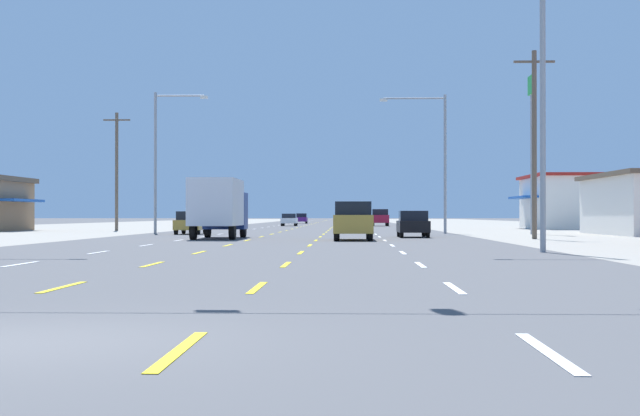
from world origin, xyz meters
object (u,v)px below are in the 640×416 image
object	(u,v)px
hatchback_inner_left_farthest	(302,218)
pole_sign_right_row_1	(532,122)
suv_inner_right_nearest	(353,220)
sedan_inner_left_farther	(289,220)
box_truck_inner_left_near	(219,205)
streetlight_right_row_1	(438,152)
hatchback_far_left_midfar	(191,223)
streetlight_left_row_1	(160,152)
suv_far_right_far	(380,217)
hatchback_far_right_mid	(413,224)
streetlight_right_row_0	(533,82)

from	to	relation	value
hatchback_inner_left_farthest	pole_sign_right_row_1	xyz separation A→B (m)	(19.37, -76.57, 6.75)
suv_inner_right_nearest	sedan_inner_left_farther	bearing A→B (deg)	96.76
pole_sign_right_row_1	box_truck_inner_left_near	bearing A→B (deg)	-148.81
hatchback_inner_left_farthest	streetlight_right_row_1	size ratio (longest dim) A/B	0.40
box_truck_inner_left_near	hatchback_far_left_midfar	size ratio (longest dim) A/B	1.85
streetlight_left_row_1	hatchback_far_left_midfar	bearing A→B (deg)	-42.93
suv_inner_right_nearest	streetlight_right_row_1	distance (m)	18.23
streetlight_left_row_1	streetlight_right_row_1	bearing A→B (deg)	0.00
box_truck_inner_left_near	streetlight_left_row_1	distance (m)	15.67
box_truck_inner_left_near	streetlight_left_row_1	xyz separation A→B (m)	(-6.10, 13.91, 3.86)
pole_sign_right_row_1	sedan_inner_left_farther	bearing A→B (deg)	112.59
suv_inner_right_nearest	streetlight_left_row_1	size ratio (longest dim) A/B	0.49
hatchback_inner_left_farthest	streetlight_right_row_1	world-z (taller)	streetlight_right_row_1
hatchback_far_left_midfar	streetlight_left_row_1	xyz separation A→B (m)	(-2.55, 2.38, 4.91)
suv_far_right_far	sedan_inner_left_farther	bearing A→B (deg)	178.25
sedan_inner_left_farther	hatchback_inner_left_farthest	xyz separation A→B (m)	(-0.08, 30.20, 0.03)
box_truck_inner_left_near	streetlight_left_row_1	size ratio (longest dim) A/B	0.73
streetlight_left_row_1	hatchback_far_right_mid	bearing A→B (deg)	-31.76
suv_inner_right_nearest	suv_far_right_far	world-z (taller)	same
box_truck_inner_left_near	suv_far_right_far	distance (m)	58.82
sedan_inner_left_farther	hatchback_inner_left_farthest	bearing A→B (deg)	90.14
suv_inner_right_nearest	box_truck_inner_left_near	distance (m)	7.85
hatchback_far_right_mid	pole_sign_right_row_1	bearing A→B (deg)	44.25
suv_inner_right_nearest	box_truck_inner_left_near	world-z (taller)	box_truck_inner_left_near
suv_inner_right_nearest	pole_sign_right_row_1	size ratio (longest dim) A/B	0.46
hatchback_far_right_mid	hatchback_inner_left_farthest	world-z (taller)	same
hatchback_far_right_mid	streetlight_right_row_0	distance (m)	21.92
sedan_inner_left_farther	hatchback_far_right_mid	bearing A→B (deg)	-78.91
streetlight_left_row_1	streetlight_right_row_1	size ratio (longest dim) A/B	1.03
hatchback_far_left_midfar	box_truck_inner_left_near	bearing A→B (deg)	-72.92
streetlight_right_row_0	streetlight_right_row_1	distance (m)	31.64
sedan_inner_left_farther	streetlight_right_row_0	size ratio (longest dim) A/B	0.43
box_truck_inner_left_near	suv_inner_right_nearest	bearing A→B (deg)	-19.95
hatchback_far_right_mid	streetlight_right_row_1	size ratio (longest dim) A/B	0.40
pole_sign_right_row_1	streetlight_right_row_0	bearing A→B (deg)	-101.36
hatchback_far_left_midfar	pole_sign_right_row_1	xyz separation A→B (m)	(22.97, 0.23, 6.75)
suv_inner_right_nearest	streetlight_left_row_1	world-z (taller)	streetlight_left_row_1
suv_far_right_far	hatchback_inner_left_farthest	xyz separation A→B (m)	(-10.81, 30.53, -0.24)
box_truck_inner_left_near	suv_far_right_far	xyz separation A→B (m)	(10.87, 57.80, -0.81)
hatchback_far_left_midfar	streetlight_right_row_1	xyz separation A→B (m)	(16.89, 2.38, 4.89)
streetlight_left_row_1	streetlight_right_row_0	bearing A→B (deg)	-58.23
hatchback_far_left_midfar	streetlight_right_row_1	world-z (taller)	streetlight_right_row_1
suv_inner_right_nearest	box_truck_inner_left_near	bearing A→B (deg)	160.05
hatchback_far_left_midfar	streetlight_left_row_1	size ratio (longest dim) A/B	0.39
suv_inner_right_nearest	suv_far_right_far	distance (m)	60.57
box_truck_inner_left_near	pole_sign_right_row_1	world-z (taller)	pole_sign_right_row_1
suv_inner_right_nearest	hatchback_far_left_midfar	bearing A→B (deg)	127.48
box_truck_inner_left_near	streetlight_right_row_0	world-z (taller)	streetlight_right_row_0
hatchback_far_left_midfar	sedan_inner_left_farther	bearing A→B (deg)	85.49
hatchback_far_left_midfar	suv_far_right_far	xyz separation A→B (m)	(14.41, 46.27, 0.24)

